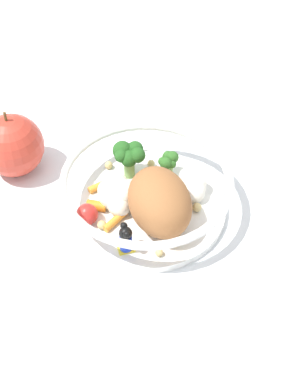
% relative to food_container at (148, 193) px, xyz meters
% --- Properties ---
extents(ground_plane, '(2.40, 2.40, 0.00)m').
position_rel_food_container_xyz_m(ground_plane, '(0.02, 0.00, -0.03)').
color(ground_plane, white).
extents(food_container, '(0.21, 0.21, 0.08)m').
position_rel_food_container_xyz_m(food_container, '(0.00, 0.00, 0.00)').
color(food_container, white).
rests_on(food_container, ground_plane).
extents(loose_apple, '(0.08, 0.08, 0.09)m').
position_rel_food_container_xyz_m(loose_apple, '(0.12, 0.15, 0.01)').
color(loose_apple, '#BC3828').
rests_on(loose_apple, ground_plane).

